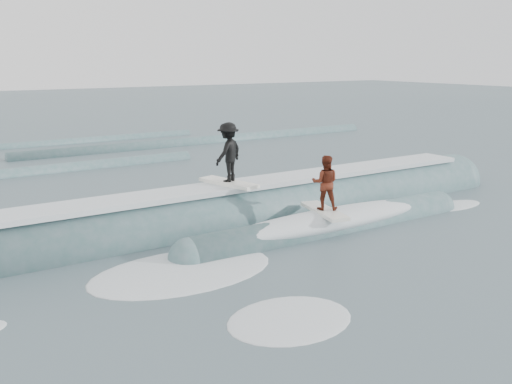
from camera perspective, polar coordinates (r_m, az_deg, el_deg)
ground at (r=14.60m, az=4.89°, el=-5.94°), size 160.00×160.00×0.00m
breaking_wave at (r=17.03m, az=-0.40°, el=-2.91°), size 21.70×3.88×2.20m
surfer_black at (r=16.56m, az=-2.78°, el=3.76°), size 1.28×2.07×1.82m
surfer_red at (r=15.97m, az=6.91°, el=0.54°), size 0.97×2.07×1.63m
whitewater at (r=13.16m, az=4.63°, el=-8.15°), size 16.71×6.89×0.10m
far_swells at (r=30.07m, az=-16.56°, el=3.58°), size 36.44×8.65×0.80m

